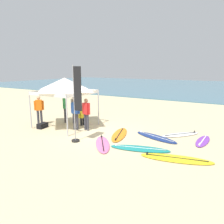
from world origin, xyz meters
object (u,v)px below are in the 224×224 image
at_px(person_red, 86,112).
at_px(surfboard_pink, 103,144).
at_px(person_green, 65,106).
at_px(person_yellow, 82,114).
at_px(surfboard_orange, 119,134).
at_px(person_grey, 74,107).
at_px(surfboard_navy, 156,137).
at_px(surfboard_yellow, 176,159).
at_px(surfboard_teal, 140,148).
at_px(person_orange, 39,108).
at_px(canopy_tent, 65,84).
at_px(banner_flag, 76,108).
at_px(surfboard_white, 181,135).
at_px(gear_bag_near_tent, 42,126).
at_px(surfboard_purple, 203,141).
at_px(person_blue, 75,111).

bearing_deg(person_red, surfboard_pink, -35.65).
bearing_deg(person_green, person_yellow, 0.40).
height_order(surfboard_orange, person_grey, person_grey).
height_order(surfboard_pink, person_yellow, person_yellow).
bearing_deg(surfboard_navy, person_yellow, 179.85).
relative_size(surfboard_yellow, person_grey, 1.57).
bearing_deg(surfboard_navy, surfboard_teal, -91.75).
bearing_deg(person_orange, canopy_tent, 20.39).
xyz_separation_m(person_red, banner_flag, (0.80, -1.70, 0.59)).
bearing_deg(surfboard_teal, person_green, 162.92).
relative_size(surfboard_yellow, surfboard_pink, 1.28).
height_order(surfboard_orange, surfboard_pink, same).
xyz_separation_m(surfboard_yellow, person_red, (-5.11, 1.31, 0.95)).
distance_m(surfboard_white, person_orange, 7.91).
bearing_deg(banner_flag, canopy_tent, 142.84).
bearing_deg(gear_bag_near_tent, surfboard_navy, 15.08).
relative_size(surfboard_navy, person_grey, 1.41).
bearing_deg(canopy_tent, surfboard_teal, -12.23).
bearing_deg(surfboard_yellow, person_orange, 174.62).
relative_size(surfboard_teal, surfboard_pink, 1.22).
distance_m(surfboard_purple, person_orange, 8.87).
bearing_deg(person_grey, surfboard_teal, -20.90).
bearing_deg(surfboard_orange, person_orange, -171.98).
bearing_deg(gear_bag_near_tent, surfboard_pink, -6.33).
height_order(person_grey, person_yellow, person_grey).
height_order(surfboard_teal, person_red, person_red).
bearing_deg(person_red, surfboard_yellow, -14.35).
xyz_separation_m(surfboard_pink, person_red, (-1.96, 1.41, 0.95)).
bearing_deg(surfboard_yellow, surfboard_orange, 155.39).
bearing_deg(surfboard_yellow, person_grey, 161.79).
bearing_deg(surfboard_orange, surfboard_teal, -36.78).
height_order(surfboard_yellow, person_blue, person_blue).
height_order(person_blue, person_yellow, person_blue).
xyz_separation_m(canopy_tent, person_red, (1.47, -0.02, -1.40)).
bearing_deg(surfboard_purple, surfboard_white, 157.46).
height_order(surfboard_orange, surfboard_navy, same).
relative_size(person_green, gear_bag_near_tent, 2.85).
xyz_separation_m(surfboard_pink, gear_bag_near_tent, (-4.32, 0.48, 0.10)).
xyz_separation_m(surfboard_orange, surfboard_purple, (3.70, 1.10, 0.00)).
relative_size(surfboard_navy, person_yellow, 2.01).
bearing_deg(surfboard_pink, person_red, 144.35).
distance_m(person_blue, person_green, 1.78).
xyz_separation_m(surfboard_purple, gear_bag_near_tent, (-8.00, -2.18, 0.10)).
bearing_deg(surfboard_purple, surfboard_pink, -144.14).
xyz_separation_m(person_grey, person_green, (-0.55, -0.22, 0.00)).
distance_m(surfboard_orange, person_yellow, 2.88).
bearing_deg(person_yellow, gear_bag_near_tent, -133.32).
distance_m(surfboard_yellow, surfboard_pink, 3.15).
bearing_deg(person_orange, person_red, 10.33).
distance_m(surfboard_pink, banner_flag, 1.95).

